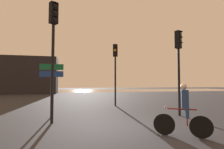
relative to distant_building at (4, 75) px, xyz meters
name	(u,v)px	position (x,y,z in m)	size (l,w,h in m)	color
ground_plane	(129,129)	(12.53, -24.04, -2.91)	(120.00, 120.00, 0.00)	#28282D
water_strip	(82,91)	(12.53, 10.00, -2.91)	(80.00, 16.00, 0.01)	gray
distant_building	(4,75)	(0.00, 0.00, 0.00)	(15.91, 4.00, 5.82)	black
traffic_light_near_left	(53,39)	(9.74, -22.53, 0.55)	(0.40, 0.42, 5.02)	black
traffic_light_near_right	(179,56)	(15.84, -22.15, 0.10)	(0.40, 0.42, 4.32)	black
traffic_light_center	(115,63)	(13.57, -17.69, 0.22)	(0.39, 0.41, 4.50)	black
direction_sign_post	(51,80)	(9.56, -21.29, -1.12)	(1.10, 0.12, 2.60)	slate
cyclist	(184,110)	(13.90, -25.30, -2.09)	(1.47, 0.95, 1.62)	black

